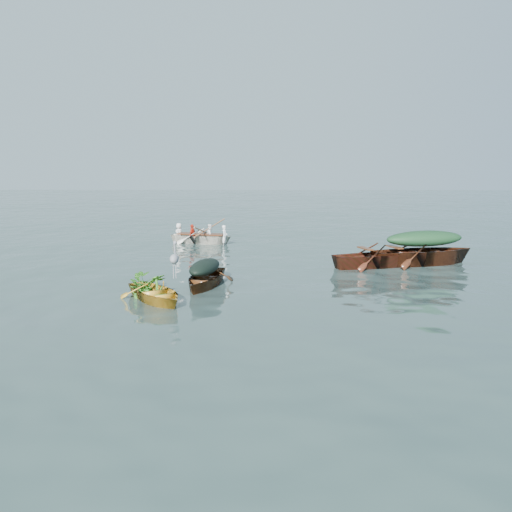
{
  "coord_description": "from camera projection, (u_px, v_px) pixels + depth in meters",
  "views": [
    {
      "loc": [
        -0.57,
        -13.18,
        3.05
      ],
      "look_at": [
        -0.8,
        1.82,
        0.5
      ],
      "focal_mm": 35.0,
      "sensor_mm": 36.0,
      "label": 1
    }
  ],
  "objects": [
    {
      "name": "rowed_boat",
      "position": [
        202.0,
        244.0,
        21.3
      ],
      "size": [
        3.9,
        2.04,
        0.86
      ],
      "primitive_type": "imported",
      "rotation": [
        0.0,
        0.0,
        1.31
      ],
      "color": "silver",
      "rests_on": "ground"
    },
    {
      "name": "ground",
      "position": [
        284.0,
        286.0,
        13.49
      ],
      "size": [
        140.0,
        140.0,
        0.0
      ],
      "primitive_type": "plane",
      "color": "#324743",
      "rests_on": "ground"
    },
    {
      "name": "heron",
      "position": [
        174.0,
        264.0,
        12.12
      ],
      "size": [
        0.46,
        0.49,
        0.92
      ],
      "primitive_type": null,
      "rotation": [
        0.0,
        0.0,
        0.65
      ],
      "color": "gray",
      "rests_on": "yellow_dinghy"
    },
    {
      "name": "yellow_dinghy",
      "position": [
        156.0,
        301.0,
        11.9
      ],
      "size": [
        2.62,
        2.93,
        0.72
      ],
      "primitive_type": "imported",
      "rotation": [
        0.0,
        0.0,
        0.65
      ],
      "color": "orange",
      "rests_on": "ground"
    },
    {
      "name": "dark_covered_boat",
      "position": [
        205.0,
        286.0,
        13.44
      ],
      "size": [
        1.75,
        3.33,
        0.76
      ],
      "primitive_type": "imported",
      "rotation": [
        0.0,
        0.0,
        -0.19
      ],
      "color": "#573414",
      "rests_on": "ground"
    },
    {
      "name": "open_wooden_boat",
      "position": [
        379.0,
        267.0,
        16.14
      ],
      "size": [
        4.58,
        2.55,
        1.02
      ],
      "primitive_type": "imported",
      "rotation": [
        0.0,
        0.0,
        1.86
      ],
      "color": "#4E1D13",
      "rests_on": "ground"
    },
    {
      "name": "dark_tarp_cover",
      "position": [
        205.0,
        265.0,
        13.34
      ],
      "size": [
        0.96,
        1.83,
        0.4
      ],
      "primitive_type": "ellipsoid",
      "rotation": [
        0.0,
        0.0,
        -0.19
      ],
      "color": "black",
      "rests_on": "dark_covered_boat"
    },
    {
      "name": "thwart_benches",
      "position": [
        380.0,
        251.0,
        16.05
      ],
      "size": [
        2.33,
        1.41,
        0.04
      ],
      "primitive_type": null,
      "rotation": [
        0.0,
        0.0,
        1.86
      ],
      "color": "#4C2611",
      "rests_on": "open_wooden_boat"
    },
    {
      "name": "rowers",
      "position": [
        201.0,
        225.0,
        21.17
      ],
      "size": [
        2.79,
        1.65,
        0.76
      ],
      "primitive_type": "imported",
      "rotation": [
        0.0,
        0.0,
        1.31
      ],
      "color": "white",
      "rests_on": "rowed_boat"
    },
    {
      "name": "green_tarp_boat",
      "position": [
        423.0,
        265.0,
        16.53
      ],
      "size": [
        5.21,
        2.77,
        1.2
      ],
      "primitive_type": "imported",
      "rotation": [
        0.0,
        0.0,
        1.83
      ],
      "color": "#492611",
      "rests_on": "ground"
    },
    {
      "name": "dinghy_weeds",
      "position": [
        146.0,
        270.0,
        12.24
      ],
      "size": [
        1.1,
        1.14,
        0.6
      ],
      "primitive_type": "imported",
      "rotation": [
        0.0,
        0.0,
        0.65
      ],
      "color": "#2D701D",
      "rests_on": "yellow_dinghy"
    },
    {
      "name": "oars",
      "position": [
        201.0,
        233.0,
        21.23
      ],
      "size": [
        1.25,
        2.67,
        0.06
      ],
      "primitive_type": null,
      "rotation": [
        0.0,
        0.0,
        1.31
      ],
      "color": "#A1653D",
      "rests_on": "rowed_boat"
    },
    {
      "name": "green_tarp_cover",
      "position": [
        425.0,
        239.0,
        16.38
      ],
      "size": [
        2.86,
        1.53,
        0.52
      ],
      "primitive_type": "ellipsoid",
      "rotation": [
        0.0,
        0.0,
        1.83
      ],
      "color": "#173A1D",
      "rests_on": "green_tarp_boat"
    }
  ]
}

